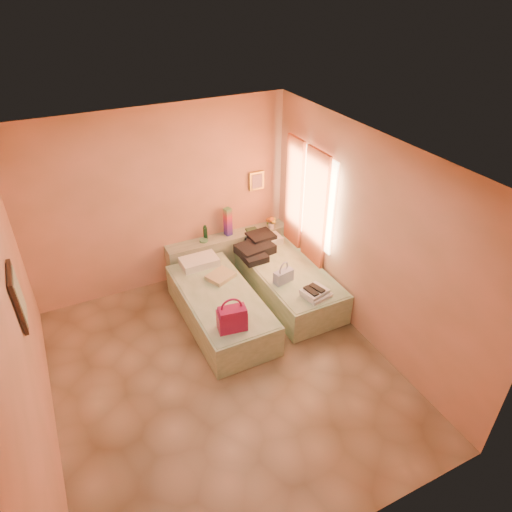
{
  "coord_description": "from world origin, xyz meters",
  "views": [
    {
      "loc": [
        -1.42,
        -3.82,
        4.37
      ],
      "look_at": [
        0.87,
        0.85,
        1.01
      ],
      "focal_mm": 32.0,
      "sensor_mm": 36.0,
      "label": 1
    }
  ],
  "objects_px": {
    "bed_right": "(287,282)",
    "flower_vase": "(271,221)",
    "headboard_ledge": "(229,253)",
    "green_book": "(252,230)",
    "magenta_handbag": "(232,318)",
    "towel_stack": "(317,293)",
    "water_bottle": "(205,232)",
    "blue_handbag": "(283,276)",
    "bed_left": "(220,308)"
  },
  "relations": [
    {
      "from": "bed_right",
      "to": "flower_vase",
      "type": "distance_m",
      "value": 1.13
    },
    {
      "from": "headboard_ledge",
      "to": "green_book",
      "type": "relative_size",
      "value": 11.45
    },
    {
      "from": "green_book",
      "to": "magenta_handbag",
      "type": "xyz_separation_m",
      "value": [
        -1.18,
        -1.89,
        0.0
      ]
    },
    {
      "from": "towel_stack",
      "to": "water_bottle",
      "type": "bearing_deg",
      "value": 115.58
    },
    {
      "from": "green_book",
      "to": "headboard_ledge",
      "type": "bearing_deg",
      "value": -177.8
    },
    {
      "from": "flower_vase",
      "to": "blue_handbag",
      "type": "xyz_separation_m",
      "value": [
        -0.46,
        -1.25,
        -0.17
      ]
    },
    {
      "from": "headboard_ledge",
      "to": "blue_handbag",
      "type": "bearing_deg",
      "value": -77.44
    },
    {
      "from": "bed_left",
      "to": "blue_handbag",
      "type": "height_order",
      "value": "blue_handbag"
    },
    {
      "from": "headboard_ledge",
      "to": "water_bottle",
      "type": "xyz_separation_m",
      "value": [
        -0.36,
        0.06,
        0.44
      ]
    },
    {
      "from": "headboard_ledge",
      "to": "water_bottle",
      "type": "height_order",
      "value": "water_bottle"
    },
    {
      "from": "water_bottle",
      "to": "green_book",
      "type": "bearing_deg",
      "value": -6.34
    },
    {
      "from": "bed_right",
      "to": "green_book",
      "type": "height_order",
      "value": "green_book"
    },
    {
      "from": "bed_left",
      "to": "flower_vase",
      "type": "relative_size",
      "value": 8.55
    },
    {
      "from": "water_bottle",
      "to": "magenta_handbag",
      "type": "distance_m",
      "value": 2.02
    },
    {
      "from": "water_bottle",
      "to": "flower_vase",
      "type": "distance_m",
      "value": 1.12
    },
    {
      "from": "headboard_ledge",
      "to": "green_book",
      "type": "distance_m",
      "value": 0.54
    },
    {
      "from": "headboard_ledge",
      "to": "bed_left",
      "type": "xyz_separation_m",
      "value": [
        -0.64,
        -1.19,
        -0.08
      ]
    },
    {
      "from": "headboard_ledge",
      "to": "magenta_handbag",
      "type": "distance_m",
      "value": 2.09
    },
    {
      "from": "bed_left",
      "to": "water_bottle",
      "type": "bearing_deg",
      "value": 76.85
    },
    {
      "from": "water_bottle",
      "to": "magenta_handbag",
      "type": "relative_size",
      "value": 0.65
    },
    {
      "from": "bed_left",
      "to": "flower_vase",
      "type": "xyz_separation_m",
      "value": [
        1.39,
        1.11,
        0.52
      ]
    },
    {
      "from": "bed_right",
      "to": "flower_vase",
      "type": "relative_size",
      "value": 8.55
    },
    {
      "from": "bed_right",
      "to": "flower_vase",
      "type": "xyz_separation_m",
      "value": [
        0.23,
        0.97,
        0.52
      ]
    },
    {
      "from": "bed_left",
      "to": "blue_handbag",
      "type": "distance_m",
      "value": 1.01
    },
    {
      "from": "water_bottle",
      "to": "flower_vase",
      "type": "height_order",
      "value": "flower_vase"
    },
    {
      "from": "water_bottle",
      "to": "blue_handbag",
      "type": "xyz_separation_m",
      "value": [
        0.65,
        -1.39,
        -0.17
      ]
    },
    {
      "from": "towel_stack",
      "to": "headboard_ledge",
      "type": "bearing_deg",
      "value": 106.63
    },
    {
      "from": "headboard_ledge",
      "to": "magenta_handbag",
      "type": "bearing_deg",
      "value": -111.76
    },
    {
      "from": "headboard_ledge",
      "to": "magenta_handbag",
      "type": "relative_size",
      "value": 5.71
    },
    {
      "from": "blue_handbag",
      "to": "towel_stack",
      "type": "bearing_deg",
      "value": -75.31
    },
    {
      "from": "bed_right",
      "to": "towel_stack",
      "type": "bearing_deg",
      "value": -89.12
    },
    {
      "from": "headboard_ledge",
      "to": "water_bottle",
      "type": "distance_m",
      "value": 0.57
    },
    {
      "from": "water_bottle",
      "to": "flower_vase",
      "type": "xyz_separation_m",
      "value": [
        1.11,
        -0.14,
        0.0
      ]
    },
    {
      "from": "water_bottle",
      "to": "blue_handbag",
      "type": "distance_m",
      "value": 1.54
    },
    {
      "from": "bed_right",
      "to": "blue_handbag",
      "type": "bearing_deg",
      "value": -130.58
    },
    {
      "from": "flower_vase",
      "to": "bed_left",
      "type": "bearing_deg",
      "value": -141.37
    },
    {
      "from": "headboard_ledge",
      "to": "green_book",
      "type": "xyz_separation_m",
      "value": [
        0.41,
        -0.02,
        0.34
      ]
    },
    {
      "from": "green_book",
      "to": "towel_stack",
      "type": "height_order",
      "value": "green_book"
    },
    {
      "from": "bed_left",
      "to": "headboard_ledge",
      "type": "bearing_deg",
      "value": 61.26
    },
    {
      "from": "headboard_ledge",
      "to": "bed_left",
      "type": "distance_m",
      "value": 1.35
    },
    {
      "from": "headboard_ledge",
      "to": "bed_left",
      "type": "height_order",
      "value": "headboard_ledge"
    },
    {
      "from": "water_bottle",
      "to": "blue_handbag",
      "type": "bearing_deg",
      "value": -64.82
    },
    {
      "from": "flower_vase",
      "to": "towel_stack",
      "type": "xyz_separation_m",
      "value": [
        -0.21,
        -1.74,
        -0.22
      ]
    },
    {
      "from": "green_book",
      "to": "blue_handbag",
      "type": "xyz_separation_m",
      "value": [
        -0.12,
        -1.3,
        -0.07
      ]
    },
    {
      "from": "headboard_ledge",
      "to": "blue_handbag",
      "type": "height_order",
      "value": "blue_handbag"
    },
    {
      "from": "blue_handbag",
      "to": "magenta_handbag",
      "type": "bearing_deg",
      "value": -162.8
    },
    {
      "from": "headboard_ledge",
      "to": "flower_vase",
      "type": "bearing_deg",
      "value": -5.74
    },
    {
      "from": "flower_vase",
      "to": "water_bottle",
      "type": "bearing_deg",
      "value": 172.82
    },
    {
      "from": "green_book",
      "to": "blue_handbag",
      "type": "height_order",
      "value": "blue_handbag"
    },
    {
      "from": "bed_right",
      "to": "blue_handbag",
      "type": "height_order",
      "value": "blue_handbag"
    }
  ]
}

